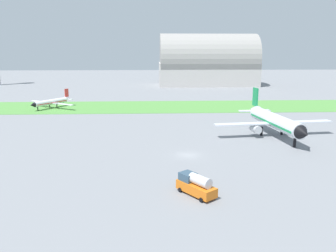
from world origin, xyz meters
The scene contains 6 objects.
ground_plane centered at (0.00, 0.00, 0.00)m, with size 600.00×600.00×0.00m, color gray.
grass_taxiway_strip centered at (0.00, 60.54, 0.04)m, with size 360.00×28.00×0.08m, color #549342.
airplane_midfield_jet centered at (23.17, 14.60, 3.89)m, with size 30.58×30.07×10.81m.
airplane_taxiing_turboprop centered at (-44.62, 58.95, 2.38)m, with size 18.97×16.60×6.52m.
fuel_truck_near_gate centered at (-0.75, -19.35, 1.58)m, with size 5.83×6.64×3.29m.
hangar_distant centered at (26.21, 138.97, 13.37)m, with size 58.60×28.86×30.68m.
Camera 1 is at (-6.98, -65.69, 21.15)m, focal length 35.79 mm.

